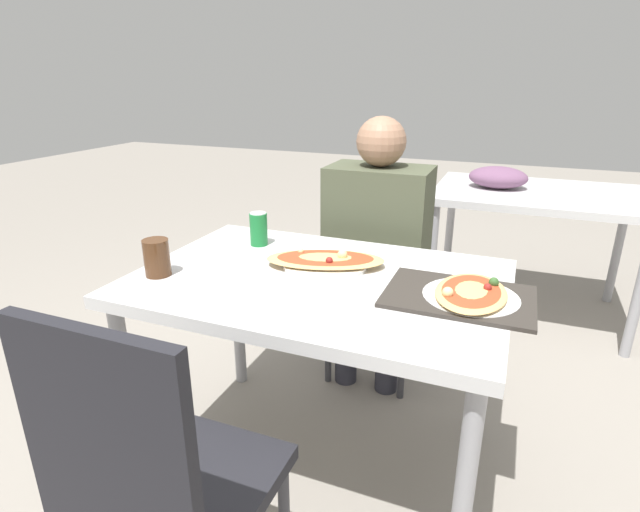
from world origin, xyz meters
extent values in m
plane|color=gray|center=(0.00, 0.00, 0.00)|extent=(14.00, 14.00, 0.00)
cube|color=silver|center=(0.00, 0.00, 0.71)|extent=(1.16, 0.79, 0.04)
cylinder|color=#99999E|center=(-0.53, -0.34, 0.35)|extent=(0.05, 0.05, 0.69)
cylinder|color=#99999E|center=(0.53, -0.34, 0.35)|extent=(0.05, 0.05, 0.69)
cylinder|color=#99999E|center=(-0.53, 0.34, 0.35)|extent=(0.05, 0.05, 0.69)
cylinder|color=#99999E|center=(0.53, 0.34, 0.35)|extent=(0.05, 0.05, 0.69)
cube|color=black|center=(0.02, 0.66, 0.46)|extent=(0.40, 0.40, 0.04)
cube|color=black|center=(0.02, 0.84, 0.72)|extent=(0.38, 0.03, 0.48)
cylinder|color=#38383D|center=(0.19, 0.49, 0.22)|extent=(0.03, 0.03, 0.44)
cylinder|color=#38383D|center=(-0.15, 0.49, 0.22)|extent=(0.03, 0.03, 0.44)
cylinder|color=#38383D|center=(0.19, 0.83, 0.22)|extent=(0.03, 0.03, 0.44)
cylinder|color=#38383D|center=(-0.15, 0.83, 0.22)|extent=(0.03, 0.03, 0.44)
cube|color=black|center=(-0.07, -0.66, 0.46)|extent=(0.40, 0.40, 0.04)
cube|color=black|center=(-0.07, -0.84, 0.72)|extent=(0.38, 0.03, 0.48)
cylinder|color=#38383D|center=(-0.24, -0.49, 0.22)|extent=(0.03, 0.03, 0.44)
cylinder|color=#2D2D38|center=(0.11, 0.52, 0.24)|extent=(0.10, 0.10, 0.48)
cylinder|color=#2D2D38|center=(-0.08, 0.52, 0.24)|extent=(0.10, 0.10, 0.48)
cube|color=#474C38|center=(0.02, 0.63, 0.73)|extent=(0.43, 0.26, 0.51)
sphere|color=#997056|center=(0.02, 0.63, 1.09)|extent=(0.20, 0.20, 0.20)
cylinder|color=white|center=(-0.02, 0.09, 0.74)|extent=(0.29, 0.29, 0.01)
ellipsoid|color=#E0AD66|center=(-0.02, 0.09, 0.76)|extent=(0.44, 0.30, 0.02)
ellipsoid|color=#B24223|center=(-0.02, 0.09, 0.76)|extent=(0.36, 0.25, 0.01)
sphere|color=beige|center=(0.04, 0.12, 0.77)|extent=(0.03, 0.03, 0.03)
sphere|color=beige|center=(-0.11, 0.11, 0.77)|extent=(0.02, 0.02, 0.02)
sphere|color=maroon|center=(0.01, 0.06, 0.77)|extent=(0.02, 0.02, 0.02)
cylinder|color=#197233|center=(-0.33, 0.21, 0.79)|extent=(0.07, 0.07, 0.12)
cylinder|color=silver|center=(-0.33, 0.21, 0.86)|extent=(0.06, 0.06, 0.00)
cylinder|color=#4C2D19|center=(-0.48, -0.18, 0.79)|extent=(0.08, 0.08, 0.12)
cube|color=#332D28|center=(0.44, 0.00, 0.74)|extent=(0.42, 0.30, 0.01)
cylinder|color=white|center=(0.47, 0.00, 0.74)|extent=(0.27, 0.27, 0.01)
ellipsoid|color=#E0AD66|center=(0.47, 0.00, 0.76)|extent=(0.20, 0.30, 0.02)
ellipsoid|color=#B24223|center=(0.47, 0.00, 0.76)|extent=(0.17, 0.25, 0.01)
sphere|color=maroon|center=(0.51, 0.02, 0.77)|extent=(0.02, 0.02, 0.02)
sphere|color=beige|center=(0.41, -0.06, 0.77)|extent=(0.03, 0.03, 0.03)
sphere|color=#335928|center=(0.52, 0.07, 0.77)|extent=(0.03, 0.03, 0.03)
cube|color=silver|center=(0.66, 1.60, 0.71)|extent=(1.10, 0.80, 0.04)
ellipsoid|color=#724C6B|center=(0.44, 1.60, 0.79)|extent=(0.32, 0.24, 0.12)
cylinder|color=#99999E|center=(0.16, 1.25, 0.35)|extent=(0.05, 0.05, 0.69)
cylinder|color=#99999E|center=(1.16, 1.25, 0.35)|extent=(0.05, 0.05, 0.69)
cylinder|color=#99999E|center=(0.16, 1.95, 0.35)|extent=(0.05, 0.05, 0.69)
cylinder|color=#99999E|center=(1.16, 1.95, 0.35)|extent=(0.05, 0.05, 0.69)
camera|label=1|loc=(0.55, -1.36, 1.34)|focal=28.00mm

